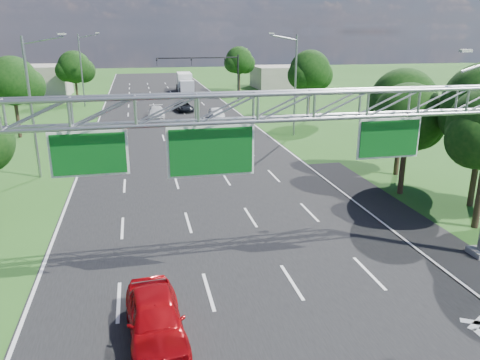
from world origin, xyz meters
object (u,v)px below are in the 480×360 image
object	(u,v)px
traffic_signal	(215,68)
box_truck	(185,83)
red_coupe	(155,318)
sign_gantry	(257,122)

from	to	relation	value
traffic_signal	box_truck	size ratio (longest dim) A/B	1.42
traffic_signal	box_truck	world-z (taller)	traffic_signal
red_coupe	sign_gantry	bearing A→B (deg)	31.89
sign_gantry	box_truck	xyz separation A→B (m)	(4.09, 67.53, -5.35)
sign_gantry	traffic_signal	distance (m)	53.51
sign_gantry	box_truck	distance (m)	67.87
sign_gantry	red_coupe	distance (m)	8.12
red_coupe	box_truck	xyz separation A→B (m)	(8.47, 70.66, 0.73)
sign_gantry	red_coupe	xyz separation A→B (m)	(-4.38, -3.13, -6.08)
box_truck	sign_gantry	bearing A→B (deg)	-90.86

